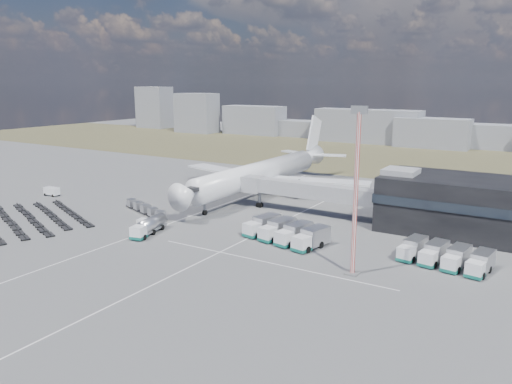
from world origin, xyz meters
The scene contains 16 objects.
ground centered at (0.00, 0.00, 0.00)m, with size 420.00×420.00×0.00m, color #565659.
grass_strip centered at (0.00, 110.00, 0.01)m, with size 420.00×90.00×0.01m, color brown.
lane_markings centered at (9.77, 3.00, 0.01)m, with size 47.12×110.00×0.01m.
terminal centered at (47.77, 23.96, 5.25)m, with size 30.40×16.40×11.00m.
jet_bridge centered at (15.90, 20.42, 5.05)m, with size 30.30×3.80×7.05m.
airliner centered at (0.00, 32.38, 5.29)m, with size 51.59×64.53×17.62m.
skyline centered at (-1.06, 150.36, 7.40)m, with size 308.33×25.80×23.77m.
fuel_tanker centered at (-0.59, -6.74, 1.49)m, with size 4.30×9.49×2.97m.
pushback_tug centered at (-4.00, -3.69, 0.76)m, with size 3.38×1.90×1.51m, color white.
utility_van centered at (-41.97, 3.80, 1.05)m, with size 3.87×1.75×2.10m, color white.
catering_truck centered at (12.98, 38.62, 1.46)m, with size 4.36×6.70×2.85m.
service_trucks_near centered at (22.18, 2.72, 1.65)m, with size 14.96×10.25×3.04m.
service_trucks_far centered at (47.97, 4.91, 1.50)m, with size 13.31×8.62×2.76m.
uld_row centered at (-11.01, 3.27, 1.05)m, with size 15.52×7.01×1.75m.
baggage_dollies centered at (-28.41, -13.87, 0.33)m, with size 33.60×29.85×0.67m.
floodlight_mast centered at (37.53, -5.75, 11.89)m, with size 2.26×1.83×23.72m.
Camera 1 is at (60.86, -69.83, 26.86)m, focal length 35.00 mm.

